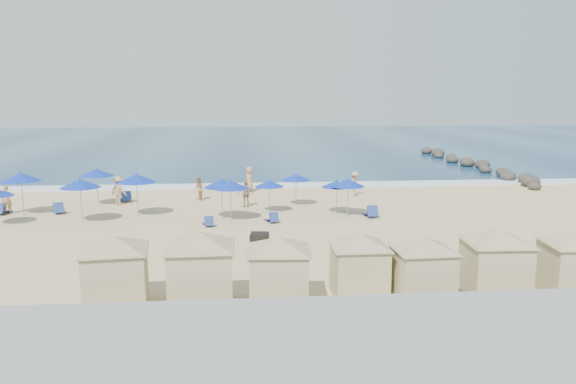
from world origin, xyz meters
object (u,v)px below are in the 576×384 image
object	(u,v)px
cabana_0	(115,262)
beachgoer_0	(7,200)
cabana_4	(423,261)
beachgoer_5	(119,191)
cabana_2	(279,262)
umbrella_8	(296,177)
rock_jetty	(472,164)
cabana_1	(201,260)
trash_bin	(260,242)
umbrella_0	(21,177)
beachgoer_2	(246,194)
beachgoer_1	(199,189)
beachgoer_4	(250,179)
umbrella_2	(80,183)
beachgoer_3	(355,184)
cabana_3	(359,257)
umbrella_4	(136,178)
umbrella_3	(97,172)
cabana_5	(496,254)
umbrella_6	(269,184)
cabana_6	(575,255)
umbrella_5	(222,184)
umbrella_10	(348,183)
umbrella_9	(337,184)
umbrella_7	(231,185)

from	to	relation	value
cabana_0	beachgoer_0	xyz separation A→B (m)	(-9.77, 15.85, -0.72)
cabana_4	beachgoer_5	world-z (taller)	cabana_4
cabana_2	umbrella_8	bearing A→B (deg)	82.37
cabana_4	rock_jetty	bearing A→B (deg)	64.56
cabana_1	beachgoer_5	xyz separation A→B (m)	(-6.54, 18.54, -0.72)
trash_bin	umbrella_0	bearing A→B (deg)	154.45
umbrella_8	beachgoer_2	size ratio (longest dim) A/B	1.25
beachgoer_1	beachgoer_4	bearing A→B (deg)	109.74
cabana_0	umbrella_2	world-z (taller)	cabana_0
cabana_1	beachgoer_3	size ratio (longest dim) A/B	2.61
cabana_3	beachgoer_1	bearing A→B (deg)	110.16
umbrella_0	umbrella_4	bearing A→B (deg)	-8.53
umbrella_2	umbrella_3	bearing A→B (deg)	93.68
cabana_5	beachgoer_3	bearing A→B (deg)	92.54
cabana_1	beachgoer_5	size ratio (longest dim) A/B	2.47
umbrella_4	beachgoer_3	distance (m)	15.21
beachgoer_2	umbrella_4	bearing A→B (deg)	-138.14
umbrella_0	umbrella_6	distance (m)	14.78
umbrella_2	umbrella_4	world-z (taller)	umbrella_4
cabana_6	umbrella_5	world-z (taller)	cabana_6
beachgoer_1	umbrella_2	bearing A→B (deg)	-66.01
umbrella_3	beachgoer_2	world-z (taller)	umbrella_3
umbrella_0	beachgoer_3	distance (m)	21.57
umbrella_5	umbrella_6	distance (m)	3.26
umbrella_3	umbrella_8	size ratio (longest dim) A/B	1.16
umbrella_0	umbrella_6	world-z (taller)	umbrella_0
cabana_1	umbrella_0	xyz separation A→B (m)	(-11.63, 15.88, 0.62)
umbrella_2	beachgoer_1	xyz separation A→B (m)	(6.08, 6.19, -1.42)
umbrella_2	beachgoer_5	bearing A→B (deg)	79.14
cabana_2	cabana_6	xyz separation A→B (m)	(10.51, -0.03, -0.00)
umbrella_0	umbrella_2	xyz separation A→B (m)	(4.10, -2.50, -0.04)
umbrella_0	cabana_6	bearing A→B (deg)	-32.82
umbrella_6	beachgoer_5	bearing A→B (deg)	161.04
cabana_2	umbrella_3	xyz separation A→B (m)	(-10.49, 18.48, 0.64)
umbrella_10	beachgoer_0	xyz separation A→B (m)	(-20.32, 2.33, -1.15)
cabana_6	beachgoer_5	bearing A→B (deg)	136.57
cabana_3	umbrella_2	bearing A→B (deg)	135.50
cabana_6	umbrella_9	xyz separation A→B (m)	(-6.04, 14.51, 0.32)
beachgoer_1	umbrella_9	bearing A→B (deg)	37.33
umbrella_8	beachgoer_0	xyz separation A→B (m)	(-17.59, -1.05, -1.01)
umbrella_7	rock_jetty	bearing A→B (deg)	42.62
cabana_2	beachgoer_5	distance (m)	20.76
umbrella_10	cabana_5	bearing A→B (deg)	-78.97
trash_bin	umbrella_5	world-z (taller)	umbrella_5
umbrella_9	beachgoer_1	distance (m)	10.06
umbrella_8	umbrella_4	bearing A→B (deg)	-166.46
cabana_6	beachgoer_0	distance (m)	30.47
umbrella_4	beachgoer_4	distance (m)	10.42
beachgoer_1	umbrella_6	bearing A→B (deg)	24.84
rock_jetty	umbrella_4	size ratio (longest dim) A/B	10.20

